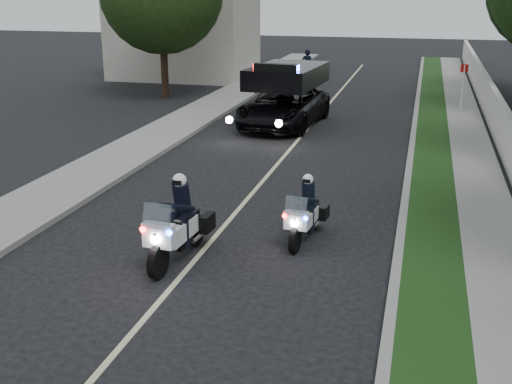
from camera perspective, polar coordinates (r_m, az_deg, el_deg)
ground at (r=13.60m, az=-5.31°, el=-5.90°), size 120.00×120.00×0.00m
curb_right at (r=22.33m, az=13.60°, el=3.44°), size 0.20×60.00×0.15m
grass_verge at (r=22.33m, az=15.40°, el=3.31°), size 1.20×60.00×0.16m
sidewalk_right at (r=22.40m, az=18.72°, el=3.04°), size 1.40×60.00×0.16m
property_wall at (r=22.35m, az=21.44°, el=4.49°), size 0.22×60.00×1.50m
curb_left at (r=23.87m, az=-6.49°, el=4.76°), size 0.20×60.00×0.15m
sidewalk_left at (r=24.28m, az=-8.93°, el=4.89°), size 2.00×60.00×0.16m
building_far at (r=40.35m, az=-6.41°, el=15.06°), size 8.00×6.00×7.00m
lane_marking at (r=22.77m, az=3.22°, el=4.02°), size 0.12×50.00×0.01m
police_moto_left at (r=13.59m, az=-6.83°, el=-5.98°), size 0.92×2.22×1.84m
police_moto_right at (r=14.52m, az=4.36°, el=-4.28°), size 0.81×1.85×1.52m
police_suv at (r=26.28m, az=2.48°, el=5.91°), size 3.16×5.96×2.79m
bicycle at (r=37.31m, az=4.53°, el=9.48°), size 0.69×1.75×0.90m
cyclist at (r=37.31m, az=4.53°, el=9.48°), size 0.65×0.43×1.79m
sign_post at (r=30.22m, az=17.66°, el=6.68°), size 0.44×0.44×2.23m
tree_left_near at (r=33.14m, az=-8.01°, el=8.28°), size 6.07×6.07×10.04m
tree_left_far at (r=41.65m, az=-4.97°, el=10.35°), size 7.33×7.33×11.30m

